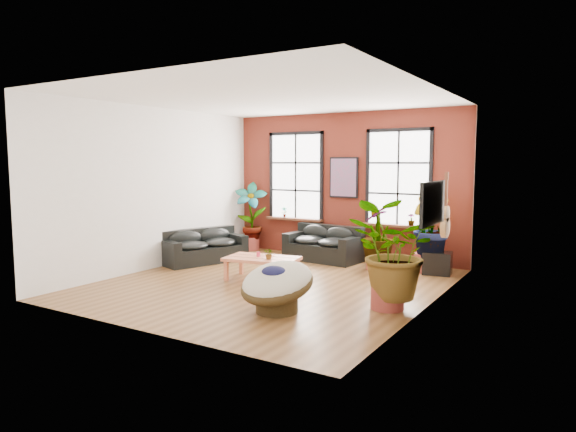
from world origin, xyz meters
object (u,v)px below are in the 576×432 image
(sofa_left, at_px, (203,247))
(papasan_chair, at_px, (277,284))
(sofa_back, at_px, (324,245))
(coffee_table, at_px, (262,260))

(sofa_left, relative_size, papasan_chair, 1.66)
(sofa_back, distance_m, papasan_chair, 4.37)
(sofa_left, relative_size, coffee_table, 1.38)
(sofa_back, xyz_separation_m, coffee_table, (-0.10, -2.47, 0.03))
(sofa_left, bearing_deg, sofa_back, -34.62)
(sofa_back, xyz_separation_m, papasan_chair, (1.33, -4.16, 0.07))
(sofa_left, distance_m, papasan_chair, 4.40)
(coffee_table, bearing_deg, sofa_left, 150.44)
(sofa_left, height_order, papasan_chair, papasan_chair)
(papasan_chair, bearing_deg, sofa_back, 113.67)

